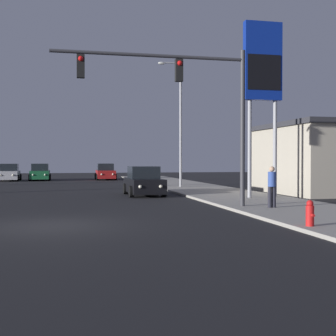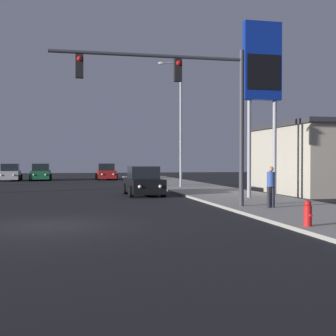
% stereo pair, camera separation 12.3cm
% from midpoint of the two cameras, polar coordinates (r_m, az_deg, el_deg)
% --- Properties ---
extents(ground_plane, '(120.00, 120.00, 0.00)m').
position_cam_midpoint_polar(ground_plane, '(15.11, -14.49, -6.84)').
color(ground_plane, black).
extents(sidewalk_right, '(5.00, 60.00, 0.12)m').
position_cam_midpoint_polar(sidewalk_right, '(26.59, 7.28, -3.31)').
color(sidewalk_right, '#9E998E').
rests_on(sidewalk_right, ground).
extents(car_red, '(2.04, 4.32, 1.68)m').
position_cam_midpoint_polar(car_red, '(48.73, -7.71, -0.53)').
color(car_red, maroon).
rests_on(car_red, ground).
extents(car_black, '(2.04, 4.32, 1.68)m').
position_cam_midpoint_polar(car_black, '(27.05, -3.10, -1.74)').
color(car_black, black).
rests_on(car_black, ground).
extents(car_green, '(2.04, 4.31, 1.68)m').
position_cam_midpoint_polar(car_green, '(48.51, -15.40, -0.57)').
color(car_green, '#195933').
rests_on(car_green, ground).
extents(car_silver, '(2.04, 4.33, 1.68)m').
position_cam_midpoint_polar(car_silver, '(48.32, -18.84, -0.59)').
color(car_silver, '#B7B7BC').
rests_on(car_silver, ground).
extents(traffic_light_mast, '(7.93, 0.36, 6.50)m').
position_cam_midpoint_polar(traffic_light_mast, '(19.25, 2.46, 9.08)').
color(traffic_light_mast, '#38383D').
rests_on(traffic_light_mast, sidewalk_right).
extents(street_lamp, '(1.74, 0.24, 9.00)m').
position_cam_midpoint_polar(street_lamp, '(33.68, 1.23, 6.22)').
color(street_lamp, '#99999E').
rests_on(street_lamp, sidewalk_right).
extents(gas_station_sign, '(2.00, 0.42, 9.00)m').
position_cam_midpoint_polar(gas_station_sign, '(24.95, 11.33, 11.52)').
color(gas_station_sign, '#99999E').
rests_on(gas_station_sign, sidewalk_right).
extents(fire_hydrant, '(0.24, 0.34, 0.76)m').
position_cam_midpoint_polar(fire_hydrant, '(14.28, 16.68, -5.33)').
color(fire_hydrant, red).
rests_on(fire_hydrant, sidewalk_right).
extents(pedestrian_on_sidewalk, '(0.34, 0.32, 1.67)m').
position_cam_midpoint_polar(pedestrian_on_sidewalk, '(19.38, 12.38, -2.03)').
color(pedestrian_on_sidewalk, '#23232D').
rests_on(pedestrian_on_sidewalk, sidewalk_right).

